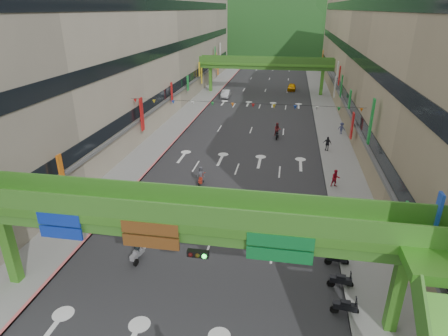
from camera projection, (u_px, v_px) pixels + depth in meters
road_slab at (257, 112)px, 61.53m from camera, size 18.00×140.00×0.02m
sidewalk_left at (193, 109)px, 63.25m from camera, size 4.00×140.00×0.15m
sidewalk_right at (326, 115)px, 59.76m from camera, size 4.00×140.00×0.15m
curb_left at (204, 109)px, 62.94m from camera, size 0.20×140.00×0.18m
curb_right at (314, 114)px, 60.06m from camera, size 0.20×140.00×0.18m
building_row_left at (143, 50)px, 60.81m from camera, size 12.80×95.00×19.00m
building_row_right at (389, 55)px, 54.81m from camera, size 12.80×95.00×19.00m
overpass_near at (199, 235)px, 18.94m from camera, size 28.00×12.27×7.10m
overpass_far at (265, 66)px, 72.99m from camera, size 28.00×2.20×7.10m
hill_left at (246, 47)px, 163.52m from camera, size 168.00×140.00×112.00m
hill_right at (336, 45)px, 175.29m from camera, size 208.00×176.00×128.00m
bunting_string at (243, 105)px, 41.08m from camera, size 26.00×0.36×0.47m
scooter_rider_mid at (277, 130)px, 48.67m from camera, size 0.92×1.60×2.15m
scooter_rider_left at (137, 249)px, 25.00m from camera, size 0.98×1.59×1.93m
scooter_rider_far at (201, 176)px, 35.93m from camera, size 0.80×1.60×1.88m
parked_scooter_row at (337, 258)px, 24.74m from camera, size 1.60×9.35×1.08m
car_silver at (226, 94)px, 71.53m from camera, size 1.61×4.33×1.41m
car_yellow at (292, 87)px, 77.63m from camera, size 1.81×4.15×1.39m
pedestrian_red at (335, 180)px, 35.32m from camera, size 0.96×0.83×1.70m
pedestrian_dark at (327, 145)px, 44.40m from camera, size 1.07×0.80×1.69m
pedestrian_blue at (342, 129)px, 50.24m from camera, size 0.87×0.78×1.57m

